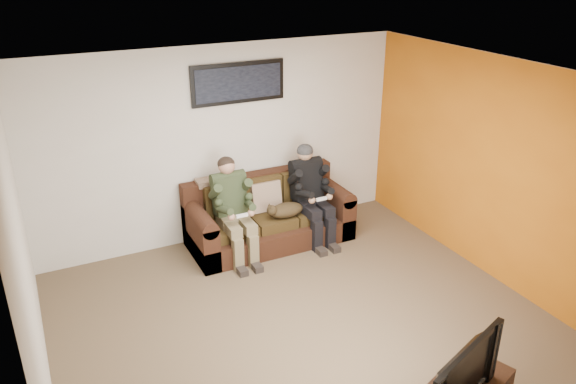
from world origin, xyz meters
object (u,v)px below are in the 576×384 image
person_left (233,204)px  person_right (310,188)px  television (454,372)px  cat (285,210)px  framed_poster (238,83)px  sofa (267,217)px

person_left → person_right: size_ratio=0.99×
person_left → television: 3.62m
cat → television: 3.52m
person_right → framed_poster: 1.67m
person_left → framed_poster: framed_poster is taller
person_left → framed_poster: bearing=58.2°
cat → framed_poster: framed_poster is taller
person_left → television: bearing=-83.7°
framed_poster → television: bearing=-89.4°
television → framed_poster: bearing=70.6°
cat → framed_poster: size_ratio=0.53×
framed_poster → cat: bearing=-63.5°
person_right → cat: size_ratio=1.97×
person_right → framed_poster: framed_poster is taller
sofa → television: television is taller
framed_poster → television: 4.39m
sofa → framed_poster: framed_poster is taller
sofa → person_right: 0.70m
cat → television: size_ratio=0.67×
sofa → person_right: person_right is taller
person_left → cat: bearing=-7.9°
person_left → television: size_ratio=1.30×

